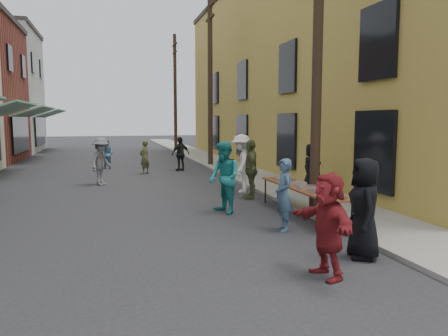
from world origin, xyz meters
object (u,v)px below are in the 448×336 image
utility_pole_near (318,39)px  serving_table (302,188)px  utility_pole_mid (210,80)px  guest_front_c (224,178)px  server (312,169)px  utility_pole_far (175,93)px  guest_front_a (364,208)px  catering_tray_sausage (335,196)px

utility_pole_near → serving_table: (-0.50, -0.31, -3.79)m
utility_pole_mid → serving_table: utility_pole_mid is taller
guest_front_c → server: 3.58m
guest_front_c → utility_pole_near: bearing=62.5°
utility_pole_near → server: bearing=65.6°
utility_pole_far → guest_front_a: (-0.90, -27.71, -3.60)m
serving_table → guest_front_a: bearing=-96.7°
server → catering_tray_sausage: bearing=151.7°
utility_pole_mid → catering_tray_sausage: (-0.50, -13.96, -3.71)m
utility_pole_mid → utility_pole_near: bearing=-90.0°
guest_front_a → guest_front_c: 4.47m
utility_pole_far → guest_front_c: size_ratio=4.75×
guest_front_c → guest_front_a: bearing=3.8°
catering_tray_sausage → server: size_ratio=0.31×
utility_pole_far → catering_tray_sausage: (-0.50, -25.96, -3.71)m
utility_pole_far → server: utility_pole_far is taller
utility_pole_mid → utility_pole_far: bearing=90.0°
utility_pole_far → catering_tray_sausage: size_ratio=18.00×
utility_pole_near → guest_front_a: (-0.90, -3.71, -3.60)m
guest_front_c → server: size_ratio=1.17×
serving_table → guest_front_a: guest_front_a is taller
utility_pole_mid → guest_front_a: 16.14m
utility_pole_near → guest_front_c: bearing=167.2°
guest_front_a → utility_pole_near: bearing=-175.4°
utility_pole_far → serving_table: size_ratio=2.25×
utility_pole_mid → guest_front_c: 12.23m
serving_table → catering_tray_sausage: size_ratio=8.00×
guest_front_a → serving_table: bearing=-168.5°
utility_pole_far → serving_table: 24.61m
utility_pole_near → utility_pole_far: bearing=90.0°
utility_pole_mid → utility_pole_far: (0.00, 12.00, 0.00)m
utility_pole_far → guest_front_c: 23.85m
utility_pole_near → server: (0.92, 2.04, -3.59)m
utility_pole_near → serving_table: utility_pole_near is taller
utility_pole_far → guest_front_c: (-2.32, -23.47, -3.55)m
utility_pole_far → guest_front_a: bearing=-91.9°
utility_pole_near → serving_table: bearing=-147.9°
serving_table → server: server is taller
serving_table → server: 2.75m
guest_front_a → guest_front_c: guest_front_c is taller
catering_tray_sausage → guest_front_c: bearing=126.2°
utility_pole_mid → utility_pole_far: size_ratio=1.00×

